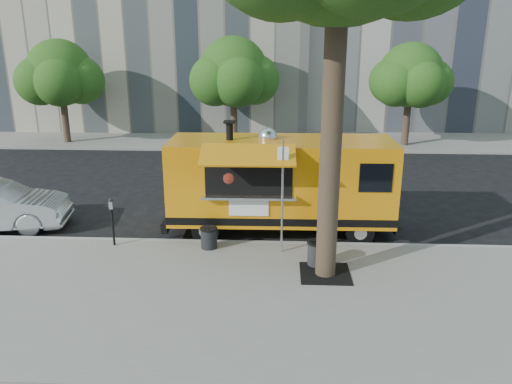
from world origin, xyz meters
The scene contains 13 objects.
ground centered at (0.00, 0.00, 0.00)m, with size 120.00×120.00×0.00m, color black.
sidewalk centered at (0.00, -4.00, 0.07)m, with size 60.00×6.00×0.15m, color gray.
curb centered at (0.00, -0.93, 0.07)m, with size 60.00×0.14×0.16m, color #999993.
far_sidewalk centered at (0.00, 13.50, 0.07)m, with size 60.00×5.00×0.15m, color gray.
tree_well centered at (2.60, -2.80, 0.15)m, with size 1.20×1.20×0.02m, color black.
far_tree_a centered at (-10.00, 12.30, 3.78)m, with size 3.42×3.42×5.36m.
far_tree_b centered at (-1.00, 12.70, 3.83)m, with size 3.60×3.60×5.50m.
far_tree_c centered at (8.00, 12.40, 3.72)m, with size 3.24×3.24×5.21m.
sign_post centered at (1.55, -1.55, 1.85)m, with size 0.28×0.06×3.00m.
parking_meter centered at (-3.00, -1.35, 0.98)m, with size 0.11×0.11×1.33m.
food_truck centered at (1.48, 0.17, 1.55)m, with size 6.73×3.16×3.30m.
trash_bin_left centered at (2.43, -2.31, 0.48)m, with size 0.51×0.51×0.61m.
trash_bin_right centered at (-0.39, -1.40, 0.45)m, with size 0.47×0.47×0.57m.
Camera 1 is at (1.48, -13.70, 5.58)m, focal length 35.00 mm.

